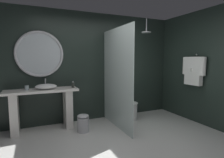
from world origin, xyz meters
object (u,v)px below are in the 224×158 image
Objects in this scene: rain_shower_head at (146,31)px; vessel_sink at (46,86)px; tumbler_cup at (27,88)px; round_wall_mirror at (40,54)px; hanging_bathrobe at (194,69)px; waste_bin at (83,123)px; soap_dispenser at (73,85)px; toilet at (128,108)px.

vessel_sink is at bearing 177.47° from rain_shower_head.
rain_shower_head reaches higher than tumbler_cup.
round_wall_mirror is 1.37× the size of hanging_bathrobe.
round_wall_mirror reaches higher than waste_bin.
soap_dispenser is 0.38× the size of waste_bin.
tumbler_cup is 0.26× the size of waste_bin.
vessel_sink is 1.23× the size of rain_shower_head.
vessel_sink is 1.09m from waste_bin.
toilet is (2.01, -0.29, -1.35)m from round_wall_mirror.
toilet is 1.60× the size of waste_bin.
hanging_bathrobe reaches higher than waste_bin.
round_wall_mirror is (-0.09, 0.23, 0.67)m from vessel_sink.
rain_shower_head is at bearing -2.53° from vessel_sink.
rain_shower_head is 1.46m from hanging_bathrobe.
toilet is (1.92, -0.07, -0.67)m from vessel_sink.
tumbler_cup is at bearing 176.80° from rain_shower_head.
round_wall_mirror is (0.28, 0.18, 0.69)m from tumbler_cup.
vessel_sink is 2.04m from toilet.
rain_shower_head is (1.84, -0.09, 1.25)m from soap_dispenser.
vessel_sink is at bearing 178.81° from soap_dispenser.
round_wall_mirror is 2.57m from rain_shower_head.
waste_bin is at bearing -32.65° from vessel_sink.
waste_bin is at bearing -169.49° from rain_shower_head.
round_wall_mirror is at bearing 138.87° from waste_bin.
hanging_bathrobe is at bearing -18.66° from soap_dispenser.
soap_dispenser is (0.56, -0.01, 0.00)m from vessel_sink.
tumbler_cup is at bearing 172.42° from vessel_sink.
tumbler_cup reaches higher than waste_bin.
vessel_sink is at bearing -7.58° from tumbler_cup.
hanging_bathrobe is 1.97× the size of waste_bin.
rain_shower_head is 0.60× the size of toilet.
rain_shower_head reaches higher than round_wall_mirror.
round_wall_mirror is 1.73m from waste_bin.
vessel_sink is 0.74× the size of toilet.
toilet is at bearing -8.35° from round_wall_mirror.
vessel_sink is 0.60× the size of hanging_bathrobe.
vessel_sink is 0.56m from soap_dispenser.
hanging_bathrobe is 2.78m from waste_bin.
round_wall_mirror is 2.70× the size of waste_bin.
vessel_sink reaches higher than tumbler_cup.
vessel_sink is 0.72m from round_wall_mirror.
waste_bin is (0.75, -0.66, -1.42)m from round_wall_mirror.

